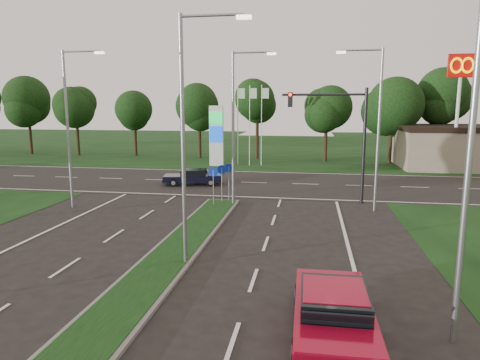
# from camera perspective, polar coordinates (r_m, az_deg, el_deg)

# --- Properties ---
(ground) EXTENTS (160.00, 160.00, 0.00)m
(ground) POSITION_cam_1_polar(r_m,az_deg,el_deg) (11.78, -20.24, -20.75)
(ground) COLOR black
(ground) RESTS_ON ground
(verge_far) EXTENTS (160.00, 50.00, 0.02)m
(verge_far) POSITION_cam_1_polar(r_m,az_deg,el_deg) (64.22, 4.64, 4.43)
(verge_far) COLOR black
(verge_far) RESTS_ON ground
(cross_road) EXTENTS (160.00, 12.00, 0.02)m
(cross_road) POSITION_cam_1_polar(r_m,az_deg,el_deg) (33.67, 0.20, -0.32)
(cross_road) COLOR black
(cross_road) RESTS_ON ground
(median_kerb) EXTENTS (2.00, 26.00, 0.12)m
(median_kerb) POSITION_cam_1_polar(r_m,az_deg,el_deg) (14.96, -12.52, -13.33)
(median_kerb) COLOR slate
(median_kerb) RESTS_ON ground
(streetlight_median_near) EXTENTS (2.53, 0.22, 9.00)m
(streetlight_median_near) POSITION_cam_1_polar(r_m,az_deg,el_deg) (15.37, -6.93, 6.74)
(streetlight_median_near) COLOR gray
(streetlight_median_near) RESTS_ON ground
(streetlight_median_far) EXTENTS (2.53, 0.22, 9.00)m
(streetlight_median_far) POSITION_cam_1_polar(r_m,az_deg,el_deg) (25.12, -0.47, 7.93)
(streetlight_median_far) COLOR gray
(streetlight_median_far) RESTS_ON ground
(streetlight_left_far) EXTENTS (2.53, 0.22, 9.00)m
(streetlight_left_far) POSITION_cam_1_polar(r_m,az_deg,el_deg) (26.51, -21.67, 7.34)
(streetlight_left_far) COLOR gray
(streetlight_left_far) RESTS_ON ground
(streetlight_right_far) EXTENTS (2.53, 0.22, 9.00)m
(streetlight_right_far) POSITION_cam_1_polar(r_m,az_deg,el_deg) (24.99, 17.59, 7.47)
(streetlight_right_far) COLOR gray
(streetlight_right_far) RESTS_ON ground
(streetlight_right_near) EXTENTS (2.53, 0.22, 9.00)m
(streetlight_right_near) POSITION_cam_1_polar(r_m,az_deg,el_deg) (11.31, 27.46, 4.68)
(streetlight_right_near) COLOR gray
(streetlight_right_near) RESTS_ON ground
(traffic_signal) EXTENTS (5.10, 0.42, 7.00)m
(traffic_signal) POSITION_cam_1_polar(r_m,az_deg,el_deg) (26.82, 13.52, 6.86)
(traffic_signal) COLOR black
(traffic_signal) RESTS_ON ground
(median_signs) EXTENTS (1.16, 1.76, 2.38)m
(median_signs) POSITION_cam_1_polar(r_m,az_deg,el_deg) (26.02, -2.48, 0.53)
(median_signs) COLOR gray
(median_signs) RESTS_ON ground
(gas_pylon) EXTENTS (5.80, 1.26, 8.00)m
(gas_pylon) POSITION_cam_1_polar(r_m,az_deg,el_deg) (42.84, -2.88, 6.12)
(gas_pylon) COLOR silver
(gas_pylon) RESTS_ON ground
(mcdonalds_sign) EXTENTS (2.20, 0.47, 10.40)m
(mcdonalds_sign) POSITION_cam_1_polar(r_m,az_deg,el_deg) (42.69, 27.29, 11.50)
(mcdonalds_sign) COLOR silver
(mcdonalds_sign) RESTS_ON ground
(treeline_far) EXTENTS (6.00, 6.00, 9.90)m
(treeline_far) POSITION_cam_1_polar(r_m,az_deg,el_deg) (48.95, 3.36, 10.82)
(treeline_far) COLOR black
(treeline_far) RESTS_ON ground
(red_sedan) EXTENTS (2.06, 4.81, 1.32)m
(red_sedan) POSITION_cam_1_polar(r_m,az_deg,el_deg) (11.71, 12.34, -16.61)
(red_sedan) COLOR maroon
(red_sedan) RESTS_ON ground
(navy_sedan) EXTENTS (4.60, 2.62, 1.19)m
(navy_sedan) POSITION_cam_1_polar(r_m,az_deg,el_deg) (32.70, -6.28, 0.46)
(navy_sedan) COLOR black
(navy_sedan) RESTS_ON ground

